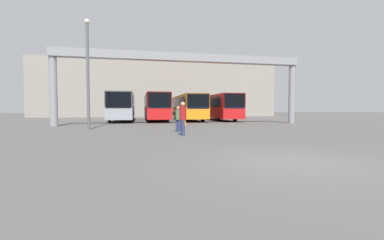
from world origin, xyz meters
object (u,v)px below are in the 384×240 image
(bus_slot_1, at_px, (156,106))
(pedestrian_far_center, at_px, (183,118))
(bus_slot_2, at_px, (188,106))
(bus_slot_0, at_px, (122,106))
(bus_slot_3, at_px, (217,106))
(pedestrian_near_right, at_px, (178,118))
(traffic_cone, at_px, (185,122))
(lamp_post, at_px, (88,69))

(bus_slot_1, height_order, pedestrian_far_center, bus_slot_1)
(bus_slot_1, bearing_deg, bus_slot_2, -8.97)
(bus_slot_0, xyz_separation_m, bus_slot_2, (7.88, -0.65, -0.07))
(bus_slot_3, bearing_deg, bus_slot_1, 178.79)
(bus_slot_2, xyz_separation_m, bus_slot_3, (3.94, 0.46, 0.04))
(pedestrian_near_right, distance_m, pedestrian_far_center, 2.30)
(bus_slot_3, xyz_separation_m, traffic_cone, (-6.00, -9.65, -1.49))
(pedestrian_far_center, xyz_separation_m, traffic_cone, (1.62, 8.45, -0.64))
(bus_slot_2, distance_m, pedestrian_near_right, 15.79)
(pedestrian_far_center, bearing_deg, lamp_post, 49.73)
(bus_slot_1, distance_m, bus_slot_2, 3.99)
(bus_slot_1, distance_m, pedestrian_far_center, 18.29)
(pedestrian_far_center, bearing_deg, bus_slot_2, -8.53)
(pedestrian_far_center, relative_size, lamp_post, 0.24)
(bus_slot_3, height_order, lamp_post, lamp_post)
(pedestrian_far_center, height_order, traffic_cone, pedestrian_far_center)
(bus_slot_1, xyz_separation_m, bus_slot_3, (7.88, -0.17, -0.01))
(bus_slot_2, height_order, lamp_post, lamp_post)
(pedestrian_near_right, relative_size, lamp_post, 0.21)
(bus_slot_1, relative_size, pedestrian_near_right, 7.79)
(bus_slot_0, distance_m, bus_slot_1, 3.94)
(bus_slot_2, distance_m, lamp_post, 15.60)
(pedestrian_near_right, bearing_deg, bus_slot_2, -71.32)
(bus_slot_1, height_order, bus_slot_2, bus_slot_1)
(pedestrian_near_right, distance_m, traffic_cone, 6.36)
(pedestrian_near_right, bearing_deg, bus_slot_1, -56.89)
(bus_slot_1, bearing_deg, traffic_cone, -79.12)
(bus_slot_0, height_order, pedestrian_near_right, bus_slot_0)
(bus_slot_0, height_order, traffic_cone, bus_slot_0)
(pedestrian_far_center, distance_m, traffic_cone, 8.63)
(bus_slot_1, bearing_deg, pedestrian_far_center, -89.17)
(bus_slot_3, distance_m, lamp_post, 18.55)
(bus_slot_1, relative_size, bus_slot_3, 1.03)
(traffic_cone, bearing_deg, pedestrian_far_center, -100.86)
(bus_slot_2, height_order, bus_slot_3, bus_slot_3)
(pedestrian_near_right, bearing_deg, bus_slot_3, -83.64)
(bus_slot_0, distance_m, pedestrian_near_right, 16.60)
(bus_slot_0, height_order, bus_slot_2, bus_slot_0)
(bus_slot_3, height_order, traffic_cone, bus_slot_3)
(bus_slot_3, height_order, pedestrian_far_center, bus_slot_3)
(bus_slot_2, bearing_deg, lamp_post, -127.63)
(traffic_cone, bearing_deg, lamp_post, -157.73)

